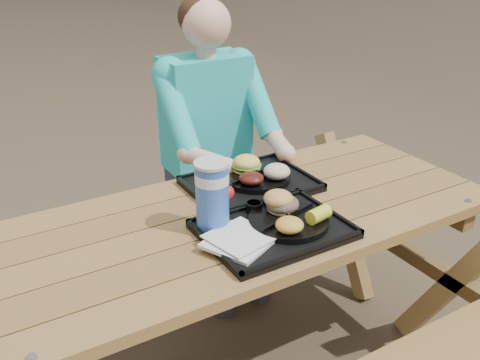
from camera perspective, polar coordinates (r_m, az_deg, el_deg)
picnic_table at (r=2.03m, az=0.00°, el=-12.99°), size 1.80×1.49×0.75m
tray_near at (r=1.72m, az=3.57°, el=-5.35°), size 0.45×0.35×0.02m
tray_far at (r=2.01m, az=1.13°, el=-0.51°), size 0.45×0.35×0.02m
plate_near at (r=1.73m, az=5.19°, el=-4.37°), size 0.26×0.26×0.02m
plate_far at (r=2.02m, az=1.71°, el=0.30°), size 0.26×0.26×0.02m
napkin_stack at (r=1.62m, az=-0.14°, el=-6.49°), size 0.24×0.24×0.02m
soda_cup at (r=1.67m, az=-2.97°, el=-1.75°), size 0.10×0.10×0.21m
condiment_bbq at (r=1.79m, az=1.50°, el=-2.88°), size 0.06×0.06×0.03m
condiment_mustard at (r=1.82m, az=3.24°, el=-2.50°), size 0.05×0.05×0.03m
sandwich at (r=1.75m, az=4.59°, el=-1.65°), size 0.10×0.10×0.11m
mac_cheese at (r=1.64m, az=5.30°, el=-4.79°), size 0.09×0.09×0.04m
corn_cob at (r=1.71m, az=8.38°, el=-3.66°), size 0.09×0.09×0.05m
cutlery_far at (r=1.94m, az=-3.17°, el=-1.10°), size 0.06×0.14×0.01m
burger at (r=2.03m, az=0.70°, el=2.24°), size 0.11×0.11×0.10m
baked_beans at (r=1.94m, az=1.22°, el=0.17°), size 0.09×0.09×0.04m
potato_salad at (r=1.98m, az=3.95°, el=0.92°), size 0.10×0.10×0.06m
diner at (r=2.53m, az=-3.33°, el=2.09°), size 0.48×0.84×1.28m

